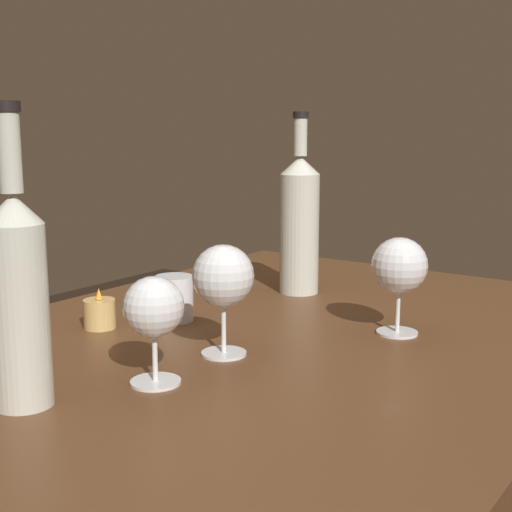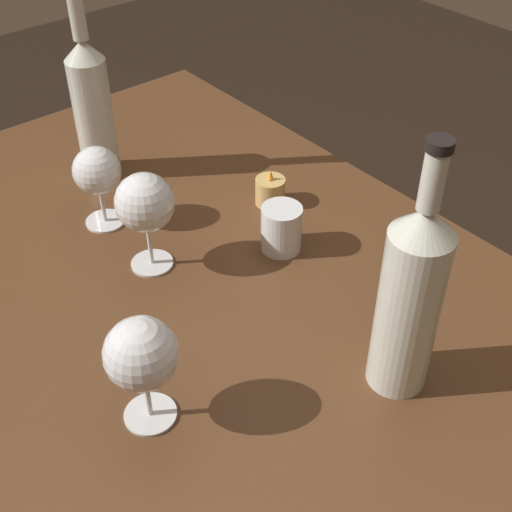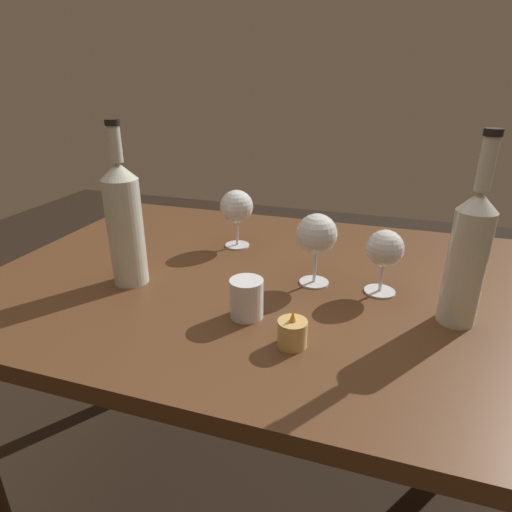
# 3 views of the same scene
# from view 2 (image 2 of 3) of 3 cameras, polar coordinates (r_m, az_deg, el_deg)

# --- Properties ---
(dining_table) EXTENTS (1.30, 0.90, 0.74)m
(dining_table) POSITION_cam_2_polar(r_m,az_deg,el_deg) (1.09, -5.31, -6.83)
(dining_table) COLOR #56351E
(dining_table) RESTS_ON ground
(wine_glass_left) EXTENTS (0.09, 0.09, 0.16)m
(wine_glass_left) POSITION_cam_2_polar(r_m,az_deg,el_deg) (0.80, -9.44, -8.15)
(wine_glass_left) COLOR white
(wine_glass_left) RESTS_ON dining_table
(wine_glass_right) EXTENTS (0.09, 0.09, 0.16)m
(wine_glass_right) POSITION_cam_2_polar(r_m,az_deg,el_deg) (1.02, -9.37, 4.16)
(wine_glass_right) COLOR white
(wine_glass_right) RESTS_ON dining_table
(wine_glass_centre) EXTENTS (0.08, 0.08, 0.14)m
(wine_glass_centre) POSITION_cam_2_polar(r_m,az_deg,el_deg) (1.14, -13.14, 6.65)
(wine_glass_centre) COLOR white
(wine_glass_centre) RESTS_ON dining_table
(wine_bottle) EXTENTS (0.07, 0.07, 0.36)m
(wine_bottle) POSITION_cam_2_polar(r_m,az_deg,el_deg) (1.26, -13.39, 12.10)
(wine_bottle) COLOR silver
(wine_bottle) RESTS_ON dining_table
(wine_bottle_second) EXTENTS (0.08, 0.08, 0.35)m
(wine_bottle_second) POSITION_cam_2_polar(r_m,az_deg,el_deg) (0.83, 12.62, -3.37)
(wine_bottle_second) COLOR silver
(wine_bottle_second) RESTS_ON dining_table
(water_tumbler) EXTENTS (0.07, 0.07, 0.08)m
(water_tumbler) POSITION_cam_2_polar(r_m,az_deg,el_deg) (1.09, 2.19, 2.07)
(water_tumbler) COLOR white
(water_tumbler) RESTS_ON dining_table
(votive_candle) EXTENTS (0.05, 0.05, 0.07)m
(votive_candle) POSITION_cam_2_polar(r_m,az_deg,el_deg) (1.20, 1.18, 5.33)
(votive_candle) COLOR #DBB266
(votive_candle) RESTS_ON dining_table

